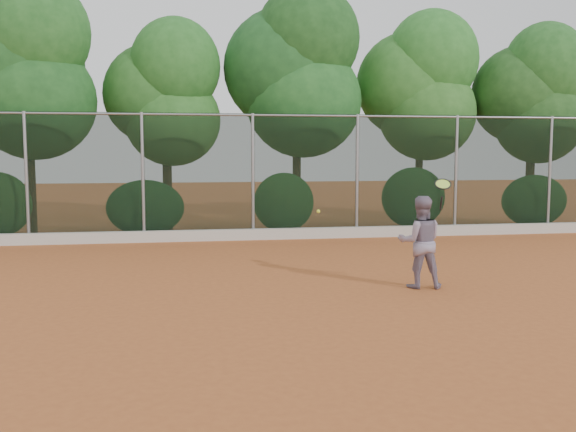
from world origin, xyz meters
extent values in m
plane|color=#AD5828|center=(0.00, 0.00, 0.00)|extent=(80.00, 80.00, 0.00)
cube|color=beige|center=(0.00, 6.82, 0.15)|extent=(24.00, 0.20, 0.30)
imported|color=gray|center=(2.27, 0.09, 0.83)|extent=(0.91, 0.76, 1.67)
cube|color=black|center=(0.00, 7.00, 1.75)|extent=(24.00, 0.01, 3.50)
cylinder|color=gray|center=(0.00, 7.00, 3.45)|extent=(24.00, 0.06, 0.06)
cylinder|color=gray|center=(-6.00, 7.00, 1.75)|extent=(0.09, 0.09, 3.50)
cylinder|color=gray|center=(-3.00, 7.00, 1.75)|extent=(0.09, 0.09, 3.50)
cylinder|color=gray|center=(0.00, 7.00, 1.75)|extent=(0.09, 0.09, 3.50)
cylinder|color=gray|center=(3.00, 7.00, 1.75)|extent=(0.09, 0.09, 3.50)
cylinder|color=gray|center=(6.00, 7.00, 1.75)|extent=(0.09, 0.09, 3.50)
cylinder|color=gray|center=(9.00, 7.00, 1.75)|extent=(0.09, 0.09, 3.50)
cylinder|color=#422B19|center=(-6.30, 8.90, 1.45)|extent=(0.24, 0.24, 2.90)
ellipsoid|color=#2A6928|center=(-6.10, 8.80, 3.90)|extent=(3.50, 2.90, 3.40)
ellipsoid|color=#266225|center=(-6.60, 9.10, 4.90)|extent=(3.80, 3.10, 3.70)
ellipsoid|color=#33772D|center=(-6.00, 8.70, 5.80)|extent=(3.10, 2.60, 3.20)
cylinder|color=#412A19|center=(-2.40, 9.30, 1.20)|extent=(0.28, 0.28, 2.40)
ellipsoid|color=#275E20|center=(-2.20, 9.20, 3.40)|extent=(2.90, 2.40, 2.80)
ellipsoid|color=#23581E|center=(-2.70, 9.50, 4.20)|extent=(3.20, 2.70, 3.10)
ellipsoid|color=#215A1F|center=(-2.10, 9.00, 5.00)|extent=(2.70, 2.30, 2.90)
cylinder|color=#452B1A|center=(1.60, 9.00, 1.50)|extent=(0.26, 0.26, 3.00)
ellipsoid|color=#2E762D|center=(1.80, 8.90, 4.00)|extent=(3.60, 3.00, 3.50)
ellipsoid|color=#276627|center=(1.30, 9.20, 5.00)|extent=(3.90, 3.20, 3.80)
ellipsoid|color=#296325|center=(1.90, 8.80, 5.90)|extent=(3.20, 2.70, 3.30)
cylinder|color=#49321C|center=(5.70, 9.20, 1.35)|extent=(0.24, 0.24, 2.70)
ellipsoid|color=#295D1F|center=(5.90, 9.10, 3.70)|extent=(3.20, 2.70, 3.10)
ellipsoid|color=#275F20|center=(5.40, 9.40, 4.60)|extent=(3.50, 2.90, 3.40)
ellipsoid|color=#236221|center=(6.00, 9.00, 5.40)|extent=(3.00, 2.50, 3.10)
cylinder|color=#432D1A|center=(9.40, 8.80, 1.25)|extent=(0.28, 0.28, 2.50)
ellipsoid|color=#306325|center=(9.60, 8.70, 3.50)|extent=(3.00, 2.50, 2.90)
ellipsoid|color=#306526|center=(9.10, 9.00, 4.30)|extent=(3.30, 2.80, 3.20)
ellipsoid|color=#33742C|center=(9.70, 8.60, 5.10)|extent=(2.80, 2.40, 3.00)
ellipsoid|color=#245E24|center=(-3.00, 7.80, 0.85)|extent=(2.20, 1.16, 1.60)
ellipsoid|color=#33762D|center=(1.00, 7.80, 0.95)|extent=(1.80, 1.04, 1.76)
ellipsoid|color=#2A6325|center=(5.00, 7.80, 1.05)|extent=(2.00, 1.10, 1.84)
ellipsoid|color=#2C6426|center=(9.00, 7.80, 0.90)|extent=(2.16, 1.12, 1.64)
cylinder|color=black|center=(2.65, 0.09, 1.53)|extent=(0.09, 0.21, 0.26)
torus|color=black|center=(2.65, 0.03, 1.88)|extent=(0.36, 0.33, 0.20)
cylinder|color=#C2EB45|center=(2.65, 0.03, 1.88)|extent=(0.30, 0.27, 0.15)
sphere|color=yellow|center=(0.50, 0.59, 1.37)|extent=(0.07, 0.07, 0.07)
camera|label=1|loc=(-1.95, -10.80, 2.47)|focal=40.00mm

